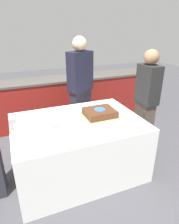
{
  "coord_description": "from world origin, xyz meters",
  "views": [
    {
      "loc": [
        -0.71,
        -2.15,
        1.89
      ],
      "look_at": [
        0.16,
        0.0,
        0.87
      ],
      "focal_mm": 32.0,
      "sensor_mm": 36.0,
      "label": 1
    }
  ],
  "objects_px": {
    "cake": "(100,113)",
    "wine_glass": "(54,120)",
    "plate_stack": "(23,126)",
    "person_seated_right": "(146,105)",
    "person_cutting_cake": "(80,90)"
  },
  "relations": [
    {
      "from": "cake",
      "to": "wine_glass",
      "type": "xyz_separation_m",
      "value": [
        -0.65,
        -0.14,
        0.07
      ]
    },
    {
      "from": "plate_stack",
      "to": "person_seated_right",
      "type": "distance_m",
      "value": 1.68
    },
    {
      "from": "cake",
      "to": "person_cutting_cake",
      "type": "relative_size",
      "value": 0.25
    },
    {
      "from": "wine_glass",
      "to": "plate_stack",
      "type": "bearing_deg",
      "value": 151.1
    },
    {
      "from": "cake",
      "to": "wine_glass",
      "type": "distance_m",
      "value": 0.67
    },
    {
      "from": "plate_stack",
      "to": "person_cutting_cake",
      "type": "xyz_separation_m",
      "value": [
        0.97,
        0.71,
        0.12
      ]
    },
    {
      "from": "wine_glass",
      "to": "person_seated_right",
      "type": "height_order",
      "value": "person_seated_right"
    },
    {
      "from": "person_cutting_cake",
      "to": "person_seated_right",
      "type": "xyz_separation_m",
      "value": [
        0.7,
        -0.8,
        -0.07
      ]
    },
    {
      "from": "person_cutting_cake",
      "to": "person_seated_right",
      "type": "distance_m",
      "value": 1.06
    },
    {
      "from": "plate_stack",
      "to": "person_cutting_cake",
      "type": "bearing_deg",
      "value": 36.24
    },
    {
      "from": "wine_glass",
      "to": "person_cutting_cake",
      "type": "relative_size",
      "value": 0.1
    },
    {
      "from": "wine_glass",
      "to": "person_cutting_cake",
      "type": "height_order",
      "value": "person_cutting_cake"
    },
    {
      "from": "cake",
      "to": "person_cutting_cake",
      "type": "bearing_deg",
      "value": 90.0
    },
    {
      "from": "cake",
      "to": "wine_glass",
      "type": "height_order",
      "value": "wine_glass"
    },
    {
      "from": "plate_stack",
      "to": "person_seated_right",
      "type": "relative_size",
      "value": 0.13
    }
  ]
}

